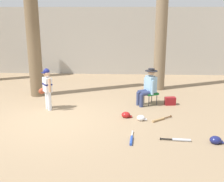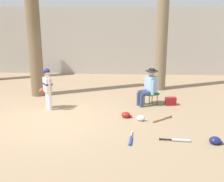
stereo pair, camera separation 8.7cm
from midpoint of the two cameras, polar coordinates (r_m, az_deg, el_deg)
name	(u,v)px [view 1 (the left image)]	position (r m, az deg, el deg)	size (l,w,h in m)	color
ground_plane	(54,121)	(8.17, -11.87, -5.84)	(60.00, 60.00, 0.00)	#937A5B
concrete_back_wall	(84,41)	(13.83, -5.79, 9.99)	(18.00, 0.36, 3.14)	#ADA89E
tree_near_player	(32,13)	(10.27, -16.15, 14.80)	(0.72, 0.72, 6.52)	brown
tree_behind_spectator	(161,21)	(10.91, 9.71, 13.76)	(0.66, 0.66, 5.90)	#7F6B51
young_ballplayer	(47,86)	(8.89, -13.25, 0.91)	(0.53, 0.50, 1.31)	white
folding_stool	(151,94)	(9.32, 7.51, -0.53)	(0.54, 0.54, 0.41)	#196B2D
seated_spectator	(148,86)	(9.19, 7.05, 1.04)	(0.67, 0.56, 1.20)	navy
handbag_beside_stool	(170,101)	(9.44, 11.38, -1.99)	(0.34, 0.18, 0.26)	maroon
bat_wood_tan	(160,119)	(8.10, 9.31, -5.66)	(0.61, 0.48, 0.07)	tan
bat_blue_youth	(131,139)	(6.83, 3.57, -9.70)	(0.12, 0.74, 0.07)	#2347AD
bat_aluminum_silver	(179,140)	(6.98, 12.99, -9.54)	(0.72, 0.12, 0.07)	#B7BCC6
batting_helmet_red	(126,115)	(8.21, 2.53, -4.83)	(0.30, 0.23, 0.17)	#A81919
batting_helmet_navy	(216,140)	(7.09, 19.81, -9.28)	(0.32, 0.25, 0.18)	navy
batting_helmet_white	(141,118)	(8.03, 5.56, -5.44)	(0.28, 0.21, 0.16)	silver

